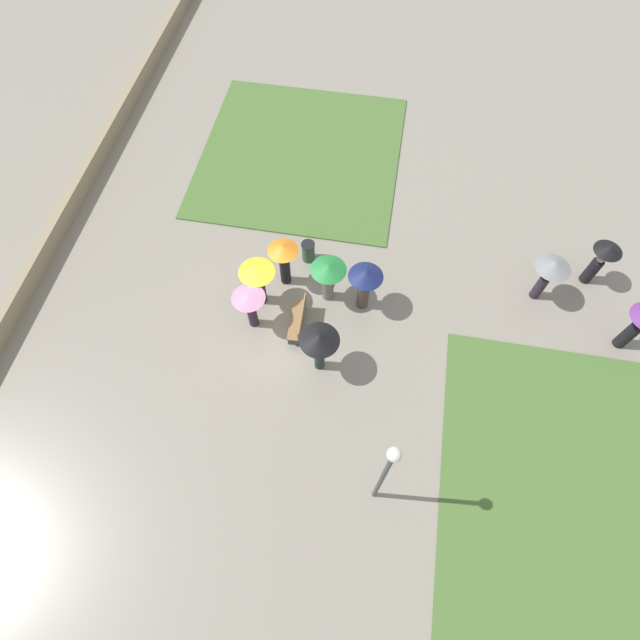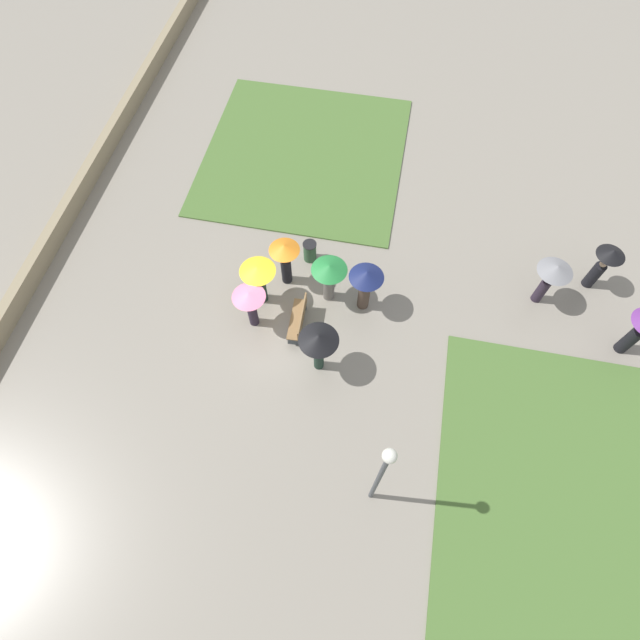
{
  "view_description": "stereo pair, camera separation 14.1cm",
  "coord_description": "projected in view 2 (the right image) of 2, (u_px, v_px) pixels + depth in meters",
  "views": [
    {
      "loc": [
        7.8,
        2.91,
        14.3
      ],
      "look_at": [
        0.38,
        1.61,
        0.87
      ],
      "focal_mm": 28.0,
      "sensor_mm": 36.0,
      "label": 1
    },
    {
      "loc": [
        7.77,
        3.05,
        14.3
      ],
      "look_at": [
        0.38,
        1.61,
        0.87
      ],
      "focal_mm": 28.0,
      "sensor_mm": 36.0,
      "label": 2
    }
  ],
  "objects": [
    {
      "name": "ground_plane",
      "position": [
        275.0,
        315.0,
        16.49
      ],
      "size": [
        90.0,
        90.0,
        0.0
      ],
      "primitive_type": "plane",
      "color": "gray"
    },
    {
      "name": "parapet_wall",
      "position": [
        34.0,
        269.0,
        16.97
      ],
      "size": [
        45.0,
        0.35,
        0.72
      ],
      "color": "gray",
      "rests_on": "ground_plane"
    },
    {
      "name": "lawn_patch_near",
      "position": [
        304.0,
        154.0,
        20.11
      ],
      "size": [
        8.15,
        7.84,
        0.06
      ],
      "color": "#4C7033",
      "rests_on": "ground_plane"
    },
    {
      "name": "lawn_patch_far",
      "position": [
        559.0,
        502.0,
        13.57
      ],
      "size": [
        9.13,
        6.57,
        0.06
      ],
      "color": "#4C7033",
      "rests_on": "ground_plane"
    },
    {
      "name": "park_bench",
      "position": [
        299.0,
        319.0,
        15.89
      ],
      "size": [
        1.53,
        0.48,
        0.9
      ],
      "rotation": [
        0.0,
        0.0,
        0.04
      ],
      "color": "brown",
      "rests_on": "ground_plane"
    },
    {
      "name": "lone_walker_far_path",
      "position": [
        552.0,
        275.0,
        15.57
      ],
      "size": [
        1.11,
        1.11,
        1.87
      ],
      "rotation": [
        0.0,
        0.0,
        2.17
      ],
      "color": "#2D2333",
      "rests_on": "ground_plane"
    },
    {
      "name": "crowd_person_pink",
      "position": [
        250.0,
        302.0,
        15.25
      ],
      "size": [
        1.03,
        1.03,
        1.75
      ],
      "rotation": [
        0.0,
        0.0,
        5.18
      ],
      "color": "#2D2333",
      "rests_on": "ground_plane"
    },
    {
      "name": "trash_bin",
      "position": [
        310.0,
        251.0,
        17.27
      ],
      "size": [
        0.48,
        0.48,
        0.81
      ],
      "color": "#335638",
      "rests_on": "ground_plane"
    },
    {
      "name": "crowd_person_orange",
      "position": [
        285.0,
        256.0,
        16.01
      ],
      "size": [
        0.99,
        0.99,
        1.92
      ],
      "rotation": [
        0.0,
        0.0,
        1.12
      ],
      "color": "black",
      "rests_on": "ground_plane"
    },
    {
      "name": "lamp_post",
      "position": [
        382.0,
        472.0,
        11.18
      ],
      "size": [
        0.32,
        0.32,
        4.5
      ],
      "color": "#474C51",
      "rests_on": "ground_plane"
    },
    {
      "name": "crowd_person_black",
      "position": [
        319.0,
        343.0,
        14.24
      ],
      "size": [
        1.18,
        1.18,
        2.0
      ],
      "rotation": [
        0.0,
        0.0,
        2.1
      ],
      "color": "#1E3328",
      "rests_on": "ground_plane"
    },
    {
      "name": "crowd_person_yellow",
      "position": [
        259.0,
        277.0,
        15.67
      ],
      "size": [
        1.15,
        1.15,
        1.82
      ],
      "rotation": [
        0.0,
        0.0,
        1.34
      ],
      "color": "#1E3328",
      "rests_on": "ground_plane"
    },
    {
      "name": "lone_walker_mid_plaza",
      "position": [
        604.0,
        262.0,
        16.03
      ],
      "size": [
        0.91,
        0.91,
        1.87
      ],
      "rotation": [
        0.0,
        0.0,
        3.96
      ],
      "color": "black",
      "rests_on": "ground_plane"
    },
    {
      "name": "crowd_person_green",
      "position": [
        329.0,
        275.0,
        15.74
      ],
      "size": [
        1.15,
        1.15,
        1.76
      ],
      "rotation": [
        0.0,
        0.0,
        2.93
      ],
      "color": "slate",
      "rests_on": "ground_plane"
    },
    {
      "name": "crowd_person_navy",
      "position": [
        366.0,
        282.0,
        15.49
      ],
      "size": [
        1.1,
        1.1,
        1.92
      ],
      "rotation": [
        0.0,
        0.0,
        0.8
      ],
      "color": "#47382D",
      "rests_on": "ground_plane"
    }
  ]
}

